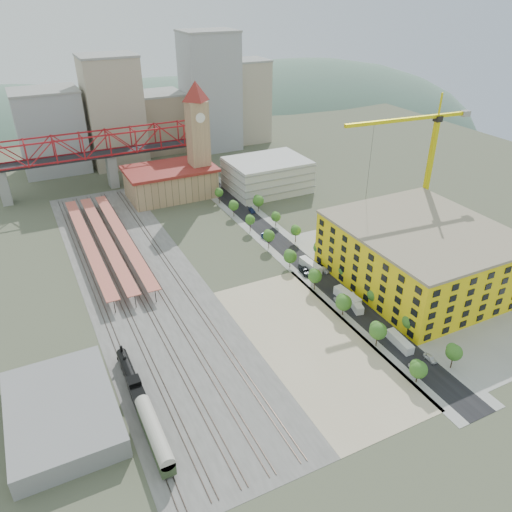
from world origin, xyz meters
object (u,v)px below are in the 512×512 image
tower_crane (424,153)px  site_trailer_d (310,266)px  site_trailer_b (355,304)px  clock_tower (198,129)px  coach (155,434)px  locomotive (131,377)px  car_0 (416,369)px  site_trailer_c (347,297)px  construction_building (420,255)px  site_trailer_a (400,342)px

tower_crane → site_trailer_d: bearing=-175.1°
tower_crane → site_trailer_b: 62.08m
clock_tower → coach: (-58.00, -125.19, -25.62)m
clock_tower → site_trailer_d: (8.00, -78.94, -27.37)m
coach → site_trailer_b: (66.00, 22.06, -1.89)m
clock_tower → site_trailer_b: 107.03m
locomotive → car_0: locomotive is taller
site_trailer_d → car_0: size_ratio=2.37×
coach → tower_crane: tower_crane is taller
locomotive → site_trailer_b: (66.00, 2.39, -0.88)m
site_trailer_c → clock_tower: bearing=90.5°
construction_building → locomotive: size_ratio=2.29×
locomotive → site_trailer_d: locomotive is taller
locomotive → site_trailer_c: (66.00, 6.04, -0.70)m
clock_tower → construction_building: clock_tower is taller
clock_tower → site_trailer_c: 103.47m
site_trailer_c → car_0: size_ratio=2.43×
site_trailer_c → car_0: 32.68m
site_trailer_a → site_trailer_d: bearing=93.6°
site_trailer_a → clock_tower: bearing=97.4°
construction_building → car_0: (-29.00, -32.00, -8.71)m
site_trailer_a → site_trailer_d: site_trailer_d is taller
site_trailer_a → site_trailer_c: size_ratio=0.90×
clock_tower → coach: size_ratio=2.83×
clock_tower → construction_building: size_ratio=1.03×
locomotive → site_trailer_a: bearing=-14.5°
tower_crane → construction_building: bearing=-128.8°
locomotive → construction_building: bearing=3.4°
site_trailer_c → coach: bearing=-162.8°
clock_tower → site_trailer_c: (8.00, -99.47, -27.34)m
tower_crane → site_trailer_c: (-46.13, -24.49, -30.38)m
clock_tower → car_0: clock_tower is taller
site_trailer_d → site_trailer_c: bearing=-94.3°
tower_crane → locomotive: bearing=-164.8°
site_trailer_d → tower_crane: bearing=0.6°
site_trailer_a → site_trailer_b: size_ratio=1.04×
site_trailer_a → car_0: size_ratio=2.20×
site_trailer_b → clock_tower: bearing=109.3°
construction_building → car_0: bearing=-132.2°
locomotive → coach: coach is taller
site_trailer_d → coach: bearing=-149.3°
coach → car_0: 63.41m
coach → locomotive: bearing=90.0°
site_trailer_a → site_trailer_c: 23.13m
construction_building → site_trailer_d: construction_building is taller
tower_crane → site_trailer_a: tower_crane is taller
coach → site_trailer_a: 66.08m
site_trailer_d → car_0: site_trailer_d is taller
coach → site_trailer_a: bearing=2.2°
tower_crane → site_trailer_d: tower_crane is taller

